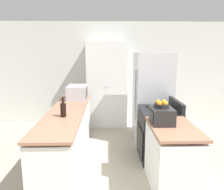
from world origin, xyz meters
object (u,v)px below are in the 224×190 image
object	(u,v)px
microwave	(77,92)
refrigerator	(152,97)
wine_bottle	(63,109)
toaster_oven	(162,115)
stove	(158,133)
fruit_bowl	(162,104)
pantry_cabinet	(107,85)

from	to	relation	value
microwave	refrigerator	bearing A→B (deg)	-1.67
wine_bottle	toaster_oven	distance (m)	1.46
refrigerator	wine_bottle	distance (m)	2.01
stove	fruit_bowl	xyz separation A→B (m)	(-0.15, -0.71, 0.70)
stove	microwave	distance (m)	1.84
refrigerator	fruit_bowl	bearing A→B (deg)	-97.24
stove	fruit_bowl	world-z (taller)	fruit_bowl
wine_bottle	toaster_oven	bearing A→B (deg)	-13.74
wine_bottle	fruit_bowl	distance (m)	1.46
microwave	wine_bottle	bearing A→B (deg)	-92.60
pantry_cabinet	stove	bearing A→B (deg)	-63.30
stove	wine_bottle	world-z (taller)	wine_bottle
toaster_oven	fruit_bowl	bearing A→B (deg)	104.59
pantry_cabinet	toaster_oven	world-z (taller)	pantry_cabinet
refrigerator	wine_bottle	xyz separation A→B (m)	(-1.61, -1.20, 0.08)
refrigerator	stove	bearing A→B (deg)	-92.78
microwave	toaster_oven	xyz separation A→B (m)	(1.36, -1.60, -0.03)
stove	refrigerator	size ratio (longest dim) A/B	0.57
pantry_cabinet	wine_bottle	distance (m)	2.27
stove	wine_bottle	bearing A→B (deg)	-166.27
stove	refrigerator	world-z (taller)	refrigerator
pantry_cabinet	refrigerator	size ratio (longest dim) A/B	1.13
microwave	fruit_bowl	size ratio (longest dim) A/B	2.54
refrigerator	microwave	world-z (taller)	refrigerator
wine_bottle	toaster_oven	size ratio (longest dim) A/B	0.79
fruit_bowl	refrigerator	bearing A→B (deg)	82.76
stove	refrigerator	xyz separation A→B (m)	(0.04, 0.82, 0.47)
pantry_cabinet	microwave	size ratio (longest dim) A/B	4.04
stove	microwave	size ratio (longest dim) A/B	2.02
refrigerator	pantry_cabinet	bearing A→B (deg)	134.23
stove	microwave	world-z (taller)	microwave
microwave	fruit_bowl	world-z (taller)	fruit_bowl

